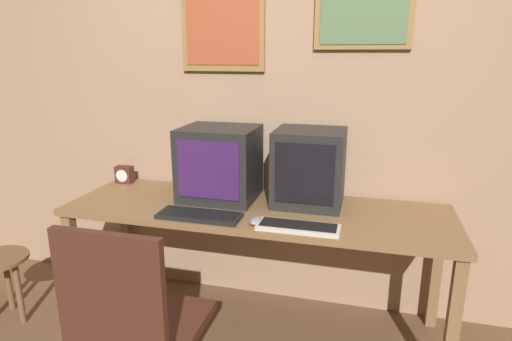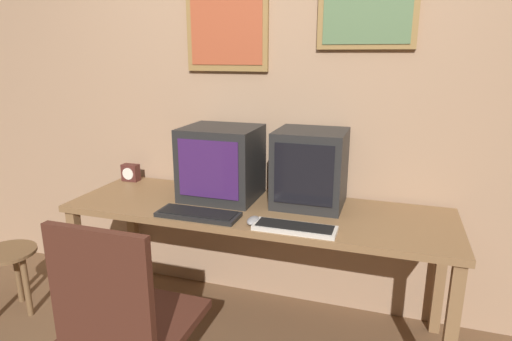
% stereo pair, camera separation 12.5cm
% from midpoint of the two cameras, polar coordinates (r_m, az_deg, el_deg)
% --- Properties ---
extents(wall_back, '(8.00, 0.08, 2.60)m').
position_cam_midpoint_polar(wall_back, '(2.60, 0.83, 9.64)').
color(wall_back, tan).
rests_on(wall_back, ground_plane).
extents(desk, '(2.10, 0.65, 0.75)m').
position_cam_midpoint_polar(desk, '(2.39, -1.51, -6.63)').
color(desk, olive).
rests_on(desk, ground_plane).
extents(monitor_left, '(0.42, 0.38, 0.42)m').
position_cam_midpoint_polar(monitor_left, '(2.47, -6.30, 0.96)').
color(monitor_left, black).
rests_on(monitor_left, desk).
extents(monitor_right, '(0.38, 0.36, 0.42)m').
position_cam_midpoint_polar(monitor_right, '(2.37, 5.62, 0.42)').
color(monitor_right, black).
rests_on(monitor_right, desk).
extents(keyboard_main, '(0.43, 0.16, 0.03)m').
position_cam_midpoint_polar(keyboard_main, '(2.24, -9.15, -5.93)').
color(keyboard_main, black).
rests_on(keyboard_main, desk).
extents(keyboard_side, '(0.40, 0.13, 0.03)m').
position_cam_midpoint_polar(keyboard_side, '(2.07, 3.93, -7.54)').
color(keyboard_side, beige).
rests_on(keyboard_side, desk).
extents(mouse_near_keyboard, '(0.06, 0.10, 0.03)m').
position_cam_midpoint_polar(mouse_near_keyboard, '(2.14, -1.71, -6.69)').
color(mouse_near_keyboard, gray).
rests_on(mouse_near_keyboard, desk).
extents(desk_clock, '(0.11, 0.07, 0.11)m').
position_cam_midpoint_polar(desk_clock, '(2.93, -18.32, -0.53)').
color(desk_clock, '#4C231E').
rests_on(desk_clock, desk).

